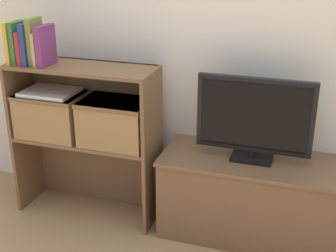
# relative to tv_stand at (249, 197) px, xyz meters

# --- Properties ---
(ground_plane) EXTENTS (16.00, 16.00, 0.00)m
(ground_plane) POSITION_rel_tv_stand_xyz_m (-0.46, -0.20, -0.24)
(ground_plane) COLOR #A37F56
(wall_back) EXTENTS (10.00, 0.05, 2.40)m
(wall_back) POSITION_rel_tv_stand_xyz_m (-0.46, 0.24, 0.96)
(wall_back) COLOR silver
(wall_back) RESTS_ON ground_plane
(tv_stand) EXTENTS (0.98, 0.43, 0.48)m
(tv_stand) POSITION_rel_tv_stand_xyz_m (0.00, 0.00, 0.00)
(tv_stand) COLOR brown
(tv_stand) RESTS_ON ground_plane
(tv) EXTENTS (0.61, 0.14, 0.46)m
(tv) POSITION_rel_tv_stand_xyz_m (0.00, -0.00, 0.48)
(tv) COLOR black
(tv) RESTS_ON tv_stand
(bookshelf_lower_tier) EXTENTS (0.86, 0.30, 0.49)m
(bookshelf_lower_tier) POSITION_rel_tv_stand_xyz_m (-0.97, 0.01, 0.07)
(bookshelf_lower_tier) COLOR brown
(bookshelf_lower_tier) RESTS_ON ground_plane
(bookshelf_upper_tier) EXTENTS (0.86, 0.30, 0.44)m
(bookshelf_upper_tier) POSITION_rel_tv_stand_xyz_m (-0.97, 0.01, 0.53)
(bookshelf_upper_tier) COLOR brown
(bookshelf_upper_tier) RESTS_ON bookshelf_lower_tier
(book_mustard) EXTENTS (0.03, 0.16, 0.23)m
(book_mustard) POSITION_rel_tv_stand_xyz_m (-1.36, -0.10, 0.81)
(book_mustard) COLOR gold
(book_mustard) RESTS_ON bookshelf_upper_tier
(book_forest) EXTENTS (0.03, 0.14, 0.23)m
(book_forest) POSITION_rel_tv_stand_xyz_m (-1.32, -0.10, 0.81)
(book_forest) COLOR #286638
(book_forest) RESTS_ON bookshelf_upper_tier
(book_crimson) EXTENTS (0.03, 0.15, 0.19)m
(book_crimson) POSITION_rel_tv_stand_xyz_m (-1.29, -0.10, 0.78)
(book_crimson) COLOR #B22328
(book_crimson) RESTS_ON bookshelf_upper_tier
(book_navy) EXTENTS (0.03, 0.16, 0.23)m
(book_navy) POSITION_rel_tv_stand_xyz_m (-1.25, -0.10, 0.81)
(book_navy) COLOR navy
(book_navy) RESTS_ON bookshelf_upper_tier
(book_olive) EXTENTS (0.03, 0.12, 0.26)m
(book_olive) POSITION_rel_tv_stand_xyz_m (-1.22, -0.10, 0.82)
(book_olive) COLOR olive
(book_olive) RESTS_ON bookshelf_upper_tier
(book_tan) EXTENTS (0.02, 0.15, 0.18)m
(book_tan) POSITION_rel_tv_stand_xyz_m (-1.19, -0.10, 0.78)
(book_tan) COLOR tan
(book_tan) RESTS_ON bookshelf_upper_tier
(book_plum) EXTENTS (0.04, 0.16, 0.22)m
(book_plum) POSITION_rel_tv_stand_xyz_m (-1.15, -0.10, 0.80)
(book_plum) COLOR #6B2D66
(book_plum) RESTS_ON bookshelf_upper_tier
(storage_basket_left) EXTENTS (0.39, 0.27, 0.26)m
(storage_basket_left) POSITION_rel_tv_stand_xyz_m (-1.17, -0.07, 0.39)
(storage_basket_left) COLOR #937047
(storage_basket_left) RESTS_ON bookshelf_lower_tier
(storage_basket_right) EXTENTS (0.39, 0.27, 0.26)m
(storage_basket_right) POSITION_rel_tv_stand_xyz_m (-0.77, -0.07, 0.39)
(storage_basket_right) COLOR #937047
(storage_basket_right) RESTS_ON bookshelf_lower_tier
(laptop) EXTENTS (0.30, 0.24, 0.02)m
(laptop) POSITION_rel_tv_stand_xyz_m (-1.17, -0.07, 0.52)
(laptop) COLOR white
(laptop) RESTS_ON storage_basket_left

